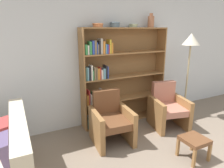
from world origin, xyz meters
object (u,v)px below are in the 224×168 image
(bowl_slate, at_px, (98,25))
(armchair_cushioned, at_px, (168,108))
(armchair_leather, at_px, (111,120))
(vase_tall, at_px, (151,21))
(bowl_brass, at_px, (133,25))
(floor_lamp, at_px, (191,46))
(bookshelf, at_px, (117,78))
(bowl_stoneware, at_px, (115,24))
(footstool, at_px, (194,142))

(bowl_slate, bearing_deg, armchair_cushioned, -27.24)
(armchair_leather, bearing_deg, vase_tall, -148.00)
(bowl_slate, xyz_separation_m, bowl_brass, (0.75, 0.00, -0.00))
(floor_lamp, bearing_deg, armchair_cushioned, -164.53)
(vase_tall, height_order, floor_lamp, vase_tall)
(bookshelf, xyz_separation_m, bowl_slate, (-0.40, -0.02, 1.03))
(vase_tall, xyz_separation_m, armchair_leather, (-1.23, -0.63, -1.68))
(bookshelf, xyz_separation_m, vase_tall, (0.78, -0.02, 1.11))
(floor_lamp, bearing_deg, bowl_brass, 158.29)
(armchair_leather, bearing_deg, bowl_stoneware, -117.35)
(bowl_brass, bearing_deg, vase_tall, -0.00)
(bookshelf, bearing_deg, bowl_stoneware, -161.31)
(bookshelf, distance_m, vase_tall, 1.35)
(bowl_brass, height_order, armchair_leather, bowl_brass)
(armchair_leather, bearing_deg, armchair_cushioned, -175.19)
(bowl_stoneware, height_order, bowl_brass, bowl_stoneware)
(bowl_brass, relative_size, floor_lamp, 0.10)
(bowl_slate, relative_size, footstool, 0.58)
(bowl_stoneware, distance_m, footstool, 2.43)
(bowl_brass, distance_m, vase_tall, 0.43)
(vase_tall, distance_m, armchair_leather, 2.17)
(bowl_brass, relative_size, armchair_leather, 0.21)
(bowl_stoneware, distance_m, bowl_brass, 0.41)
(bowl_stoneware, xyz_separation_m, floor_lamp, (1.54, -0.45, -0.43))
(bookshelf, xyz_separation_m, floor_lamp, (1.48, -0.47, 0.61))
(bowl_slate, distance_m, footstool, 2.52)
(bowl_slate, relative_size, floor_lamp, 0.11)
(bowl_brass, xyz_separation_m, footstool, (0.10, -1.65, -1.70))
(bookshelf, height_order, bowl_brass, bowl_brass)
(bowl_brass, bearing_deg, armchair_leather, -142.01)
(bowl_slate, bearing_deg, vase_tall, -0.00)
(bowl_brass, height_order, vase_tall, vase_tall)
(armchair_leather, relative_size, armchair_cushioned, 1.00)
(armchair_leather, relative_size, footstool, 2.47)
(bowl_stoneware, relative_size, bowl_brass, 1.14)
(bowl_brass, bearing_deg, bowl_slate, 180.00)
(bookshelf, distance_m, floor_lamp, 1.67)
(bowl_brass, bearing_deg, floor_lamp, -21.71)
(footstool, bearing_deg, armchair_leather, 131.56)
(bowl_stoneware, height_order, footstool, bowl_stoneware)
(bowl_slate, bearing_deg, footstool, -62.70)
(bowl_slate, relative_size, armchair_cushioned, 0.23)
(footstool, bearing_deg, bowl_slate, 117.30)
(bowl_slate, xyz_separation_m, floor_lamp, (1.88, -0.45, -0.42))
(vase_tall, bearing_deg, armchair_cushioned, -85.59)
(bookshelf, xyz_separation_m, bowl_stoneware, (-0.05, -0.02, 1.04))
(armchair_leather, height_order, armchair_cushioned, same)
(floor_lamp, bearing_deg, bowl_stoneware, 163.72)
(bookshelf, xyz_separation_m, armchair_leather, (-0.45, -0.65, -0.58))
(bowl_stoneware, bearing_deg, armchair_cushioned, -35.62)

